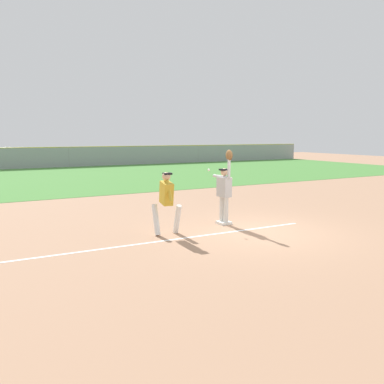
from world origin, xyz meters
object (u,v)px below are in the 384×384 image
(fielder, at_px, (225,188))
(parked_car_silver, at_px, (144,155))
(parked_car_tan, at_px, (100,156))
(first_base, at_px, (224,223))
(baseball, at_px, (209,170))
(runner, at_px, (167,199))
(parked_car_white, at_px, (41,157))

(fielder, bearing_deg, parked_car_silver, -111.93)
(fielder, bearing_deg, parked_car_tan, -103.12)
(first_base, relative_size, parked_car_silver, 0.09)
(first_base, height_order, fielder, fielder)
(baseball, xyz_separation_m, parked_car_tan, (4.56, 29.03, -1.00))
(baseball, bearing_deg, fielder, -20.03)
(fielder, relative_size, baseball, 30.81)
(first_base, bearing_deg, baseball, 161.79)
(fielder, relative_size, parked_car_silver, 0.52)
(fielder, relative_size, runner, 1.33)
(runner, relative_size, parked_car_white, 0.38)
(parked_car_tan, bearing_deg, runner, -99.93)
(runner, xyz_separation_m, baseball, (1.63, 0.50, 0.68))
(parked_car_white, bearing_deg, parked_car_tan, 8.04)
(parked_car_tan, xyz_separation_m, parked_car_silver, (4.55, -0.53, 0.00))
(parked_car_tan, bearing_deg, fielder, -96.09)
(baseball, bearing_deg, parked_car_tan, 81.08)
(fielder, xyz_separation_m, parked_car_white, (-1.46, 28.99, -0.45))
(parked_car_silver, bearing_deg, parked_car_tan, 173.73)
(runner, bearing_deg, parked_car_silver, 74.57)
(runner, xyz_separation_m, parked_car_silver, (10.74, 29.00, -0.32))
(runner, xyz_separation_m, parked_car_tan, (6.18, 29.53, -0.32))
(baseball, distance_m, parked_car_silver, 29.93)
(parked_car_tan, height_order, parked_car_silver, same)
(runner, distance_m, parked_car_tan, 30.17)
(baseball, bearing_deg, first_base, -18.21)
(runner, xyz_separation_m, parked_car_white, (0.63, 29.32, -0.32))
(runner, relative_size, parked_car_tan, 0.39)
(runner, distance_m, baseball, 1.83)
(first_base, xyz_separation_m, fielder, (-0.00, -0.02, 1.08))
(first_base, xyz_separation_m, baseball, (-0.46, 0.15, 1.64))
(fielder, bearing_deg, runner, 3.92)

